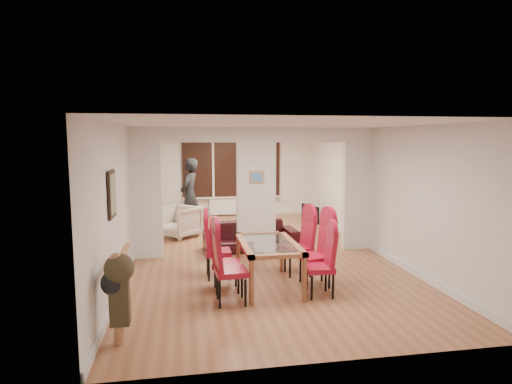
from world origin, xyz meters
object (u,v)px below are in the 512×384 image
object	(u,v)px
dining_chair_rc	(298,244)
armchair	(179,222)
dining_chair_lb	(226,258)
dining_chair_rb	(315,252)
person	(190,195)
television	(308,214)
bottle	(243,217)
dining_chair_la	(231,266)
bowl	(249,220)
dining_chair_ra	(319,263)
coffee_table	(246,226)
dining_chair_lc	(218,247)
dining_table	(268,264)
sofa	(251,236)

from	to	relation	value
dining_chair_rc	armchair	xyz separation A→B (m)	(-2.07, 3.28, -0.17)
dining_chair_lb	dining_chair_rc	world-z (taller)	dining_chair_rc
dining_chair_rb	person	world-z (taller)	person
dining_chair_lb	person	bearing A→B (deg)	106.40
television	bottle	bearing A→B (deg)	96.58
television	bottle	size ratio (longest dim) A/B	2.83
dining_chair_la	person	bearing A→B (deg)	91.75
person	bowl	xyz separation A→B (m)	(1.52, -0.08, -0.70)
dining_chair_ra	dining_chair_rc	xyz separation A→B (m)	(-0.05, 1.06, 0.04)
dining_chair_rb	coffee_table	bearing A→B (deg)	83.80
dining_chair_la	bowl	xyz separation A→B (m)	(1.02, 4.96, -0.31)
dining_chair_ra	dining_chair_lb	bearing A→B (deg)	165.53
armchair	dining_chair_lc	bearing A→B (deg)	-32.47
armchair	television	bearing A→B (deg)	64.54
dining_chair_lc	bowl	distance (m)	3.94
dining_chair_rb	bowl	world-z (taller)	dining_chair_rb
coffee_table	dining_table	bearing A→B (deg)	-93.63
person	bottle	xyz separation A→B (m)	(1.36, -0.22, -0.57)
dining_chair_la	dining_chair_rc	size ratio (longest dim) A/B	1.01
dining_table	person	xyz separation A→B (m)	(-1.17, 4.45, 0.57)
dining_chair_rc	dining_chair_lb	bearing A→B (deg)	-167.68
dining_chair_lb	dining_chair_ra	xyz separation A→B (m)	(1.36, -0.45, -0.01)
armchair	coffee_table	size ratio (longest dim) A/B	0.88
dining_chair_la	armchair	bearing A→B (deg)	96.04
bottle	dining_chair_rc	bearing A→B (deg)	-83.26
dining_chair_rc	bowl	size ratio (longest dim) A/B	5.32
dining_chair_ra	sofa	size ratio (longest dim) A/B	0.51
television	bowl	size ratio (longest dim) A/B	4.15
dining_chair_rc	television	xyz separation A→B (m)	(1.53, 4.52, -0.30)
sofa	bottle	xyz separation A→B (m)	(0.10, 1.85, 0.07)
dining_chair_lc	person	size ratio (longest dim) A/B	0.56
dining_chair_la	sofa	distance (m)	3.07
dining_chair_lc	dining_chair_rc	bearing A→B (deg)	-2.40
dining_chair_lb	television	xyz separation A→B (m)	(2.84, 5.12, -0.27)
dining_chair_rb	sofa	size ratio (longest dim) A/B	0.56
dining_chair_rc	person	size ratio (longest dim) A/B	0.58
dining_chair_la	dining_chair_ra	xyz separation A→B (m)	(1.35, 0.06, -0.05)
person	bottle	world-z (taller)	person
dining_chair_la	armchair	distance (m)	4.47
dining_chair_ra	television	xyz separation A→B (m)	(1.48, 5.58, -0.26)
person	coffee_table	world-z (taller)	person
sofa	coffee_table	bearing A→B (deg)	81.26
television	bottle	world-z (taller)	bottle
bottle	bowl	world-z (taller)	bottle
bottle	bowl	xyz separation A→B (m)	(0.16, 0.14, -0.13)
person	bottle	distance (m)	1.49
dining_chair_lb	armchair	world-z (taller)	dining_chair_lb
dining_chair_lc	dining_chair_rb	distance (m)	1.65
dining_chair_rb	bottle	distance (m)	4.34
bottle	bowl	size ratio (longest dim) A/B	1.47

